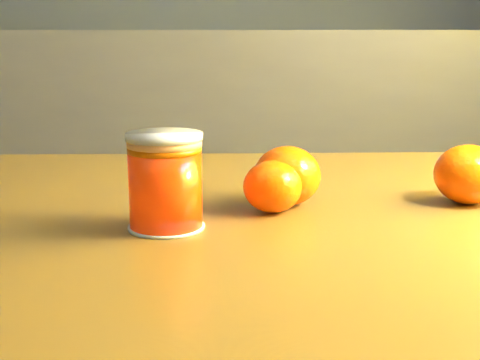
{
  "coord_description": "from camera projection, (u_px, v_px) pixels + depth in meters",
  "views": [
    {
      "loc": [
        0.8,
        -0.61,
        0.9
      ],
      "look_at": [
        0.79,
        -0.01,
        0.76
      ],
      "focal_mm": 50.0,
      "sensor_mm": 36.0,
      "label": 1
    }
  ],
  "objects": [
    {
      "name": "orange_extra",
      "position": [
        273.0,
        187.0,
        0.67
      ],
      "size": [
        0.06,
        0.06,
        0.05
      ],
      "primitive_type": "ellipsoid",
      "rotation": [
        0.0,
        0.0,
        -0.0
      ],
      "color": "#FF5805",
      "rests_on": "table"
    },
    {
      "name": "juice_glass",
      "position": [
        165.0,
        182.0,
        0.61
      ],
      "size": [
        0.07,
        0.07,
        0.09
      ],
      "rotation": [
        0.0,
        0.0,
        -0.4
      ],
      "color": "#FF3105",
      "rests_on": "table"
    },
    {
      "name": "orange_front",
      "position": [
        287.0,
        176.0,
        0.7
      ],
      "size": [
        0.08,
        0.08,
        0.06
      ],
      "primitive_type": "ellipsoid",
      "rotation": [
        0.0,
        0.0,
        0.11
      ],
      "color": "#FF5805",
      "rests_on": "table"
    },
    {
      "name": "table",
      "position": [
        358.0,
        297.0,
        0.69
      ],
      "size": [
        0.99,
        0.72,
        0.72
      ],
      "rotation": [
        0.0,
        0.0,
        0.05
      ],
      "color": "brown",
      "rests_on": "ground"
    },
    {
      "name": "kitchen_counter",
      "position": [
        0.0,
        175.0,
        2.12
      ],
      "size": [
        3.15,
        0.6,
        0.9
      ],
      "primitive_type": "cube",
      "color": "#4B4C50",
      "rests_on": "ground"
    },
    {
      "name": "orange_back",
      "position": [
        468.0,
        174.0,
        0.7
      ],
      "size": [
        0.08,
        0.08,
        0.06
      ],
      "primitive_type": "ellipsoid",
      "rotation": [
        0.0,
        0.0,
        0.19
      ],
      "color": "#FF5805",
      "rests_on": "table"
    }
  ]
}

